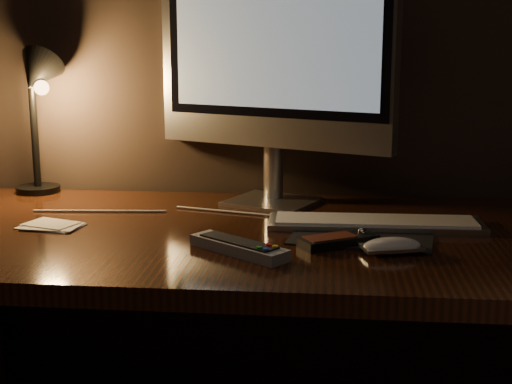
# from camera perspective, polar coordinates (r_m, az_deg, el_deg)

# --- Properties ---
(desk) EXTENTS (1.60, 0.75, 0.75)m
(desk) POSITION_cam_1_polar(r_m,az_deg,el_deg) (1.61, 0.03, -6.89)
(desk) COLOR black
(desk) RESTS_ON ground
(monitor) EXTENTS (0.58, 0.29, 0.64)m
(monitor) POSITION_cam_1_polar(r_m,az_deg,el_deg) (1.70, 1.35, 11.63)
(monitor) COLOR silver
(monitor) RESTS_ON desk
(keyboard) EXTENTS (0.46, 0.14, 0.02)m
(keyboard) POSITION_cam_1_polar(r_m,az_deg,el_deg) (1.56, 9.50, -2.42)
(keyboard) COLOR silver
(keyboard) RESTS_ON desk
(mousepad) EXTENTS (0.32, 0.27, 0.00)m
(mousepad) POSITION_cam_1_polar(r_m,az_deg,el_deg) (1.48, 8.57, -3.37)
(mousepad) COLOR black
(mousepad) RESTS_ON desk
(mouse) EXTENTS (0.12, 0.09, 0.02)m
(mouse) POSITION_cam_1_polar(r_m,az_deg,el_deg) (1.36, 10.81, -4.43)
(mouse) COLOR white
(mouse) RESTS_ON desk
(media_remote) EXTENTS (0.16, 0.13, 0.03)m
(media_remote) POSITION_cam_1_polar(r_m,az_deg,el_deg) (1.40, 6.60, -3.85)
(media_remote) COLOR black
(media_remote) RESTS_ON desk
(tv_remote) EXTENTS (0.20, 0.17, 0.03)m
(tv_remote) POSITION_cam_1_polar(r_m,az_deg,el_deg) (1.34, -1.40, -4.41)
(tv_remote) COLOR #929497
(tv_remote) RESTS_ON desk
(papers) EXTENTS (0.14, 0.11, 0.01)m
(papers) POSITION_cam_1_polar(r_m,az_deg,el_deg) (1.59, -16.09, -2.58)
(papers) COLOR white
(papers) RESTS_ON desk
(desk_lamp) EXTENTS (0.17, 0.20, 0.38)m
(desk_lamp) POSITION_cam_1_polar(r_m,az_deg,el_deg) (1.90, -17.16, 7.41)
(desk_lamp) COLOR black
(desk_lamp) RESTS_ON desk
(cable) EXTENTS (0.60, 0.08, 0.01)m
(cable) POSITION_cam_1_polar(r_m,az_deg,el_deg) (1.66, -7.26, -1.65)
(cable) COLOR white
(cable) RESTS_ON desk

